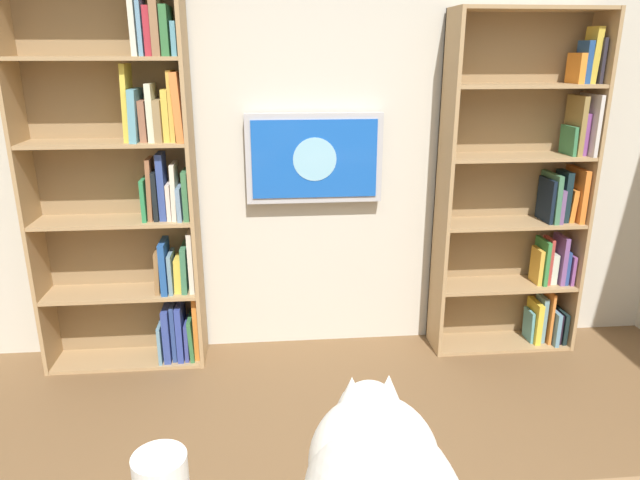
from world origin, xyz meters
The scene contains 4 objects.
wall_back centered at (0.00, -2.23, 1.35)m, with size 4.52×0.06×2.70m, color beige.
bookshelf_left centered at (-1.26, -2.07, 0.97)m, with size 0.88×0.28×2.03m.
bookshelf_right centered at (1.04, -2.06, 1.09)m, with size 0.92×0.28×2.21m.
wall_mounted_tv centered at (0.02, -2.15, 1.21)m, with size 0.80×0.07×0.52m.
Camera 1 is at (0.30, 1.19, 1.80)m, focal length 32.48 mm.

